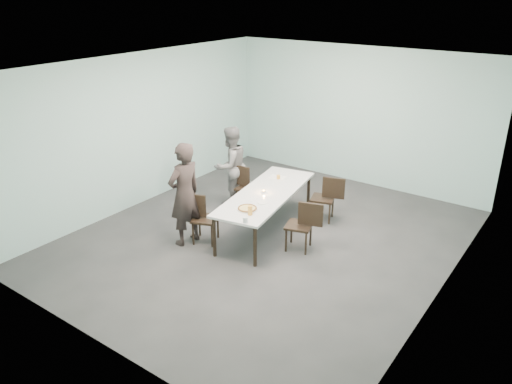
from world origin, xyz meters
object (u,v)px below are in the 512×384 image
Objects in this scene: table at (266,195)px; water_tumbler at (245,220)px; tealight at (264,192)px; amber_tumbler at (278,177)px; diner_far at (231,166)px; side_plate at (262,202)px; diner_near at (185,194)px; chair_near_left at (201,215)px; chair_far_left at (245,184)px; chair_near_right at (304,223)px; pizza at (247,208)px; beer_glass at (250,211)px; chair_far_right at (327,196)px.

table is 1.26m from water_tumbler.
tealight is 0.73m from amber_tumbler.
tealight is (-0.45, 1.14, -0.02)m from water_tumbler.
diner_far is 1.81m from side_plate.
tealight is at bearing 111.27° from water_tumbler.
diner_near is at bearing -126.37° from table.
table is at bearing -75.07° from amber_tumbler.
chair_near_left reaches higher than water_tumbler.
diner_far is at bearing 145.54° from side_plate.
table is 1.69× the size of diner_far.
tealight is (0.88, -0.62, 0.27)m from chair_far_left.
chair_near_left is 1.00× the size of chair_far_left.
chair_near_left is at bearing 9.33° from chair_near_right.
table is at bearing -35.05° from chair_far_left.
diner_near reaches higher than chair_far_left.
chair_near_left is 2.56× the size of pizza.
pizza is 3.78× the size of water_tumbler.
tealight is (0.84, 1.13, -0.13)m from diner_near.
table is 0.46m from side_plate.
pizza is 2.27× the size of beer_glass.
diner_near is at bearing 37.56° from chair_far_right.
table is 30.19× the size of water_tumbler.
amber_tumbler is at bearing 107.99° from water_tumbler.
beer_glass reaches higher than chair_near_right.
tealight is (-0.71, -1.07, 0.27)m from chair_far_right.
chair_far_left is at bearing 129.23° from beer_glass.
chair_far_left is 1.75m from pizza.
water_tumbler is 1.95m from amber_tumbler.
table is at bearing 75.10° from diner_far.
beer_glass is at bearing -18.24° from chair_near_left.
chair_far_right is 0.54× the size of diner_far.
chair_far_left is (-0.22, 1.57, 0.00)m from chair_near_left.
side_plate is at bearing -63.54° from table.
tealight is (-0.02, -0.04, 0.08)m from table.
side_plate is at bearing 105.89° from water_tumbler.
chair_far_left and chair_near_right have the same top height.
table is 0.70m from amber_tumbler.
diner_near is (0.04, -1.75, 0.40)m from chair_far_left.
diner_near is at bearing -167.94° from beer_glass.
amber_tumbler reaches higher than side_plate.
chair_near_right is at bearing 3.35° from chair_near_left.
chair_far_right is at bearing -96.18° from chair_near_right.
beer_glass reaches higher than pizza.
diner_far is 28.68× the size of tealight.
table is 3.12× the size of chair_near_left.
beer_glass is 0.94m from tealight.
chair_far_left is at bearing -172.84° from amber_tumbler.
chair_far_right is 10.88× the size of amber_tumbler.
diner_near is at bearing -110.30° from amber_tumbler.
beer_glass is 2.68× the size of tealight.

